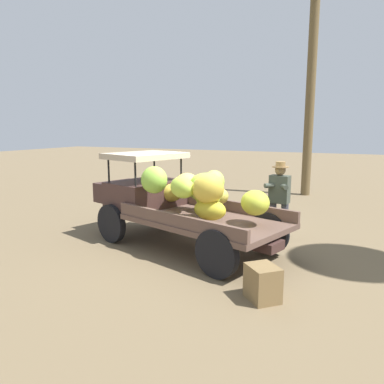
# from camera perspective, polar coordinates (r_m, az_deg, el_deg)

# --- Properties ---
(ground_plane) EXTENTS (60.00, 60.00, 0.00)m
(ground_plane) POSITION_cam_1_polar(r_m,az_deg,el_deg) (7.68, 0.55, -8.15)
(ground_plane) COLOR brown
(truck) EXTENTS (4.66, 2.78, 1.84)m
(truck) POSITION_cam_1_polar(r_m,az_deg,el_deg) (7.46, -2.50, -1.06)
(truck) COLOR #412A26
(truck) RESTS_ON ground
(farmer) EXTENTS (0.52, 0.48, 1.69)m
(farmer) POSITION_cam_1_polar(r_m,az_deg,el_deg) (7.95, 13.25, -0.66)
(farmer) COLOR #42434D
(farmer) RESTS_ON ground
(wooden_crate) EXTENTS (0.59, 0.59, 0.50)m
(wooden_crate) POSITION_cam_1_polar(r_m,az_deg,el_deg) (5.39, 10.80, -13.58)
(wooden_crate) COLOR olive
(wooden_crate) RESTS_ON ground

